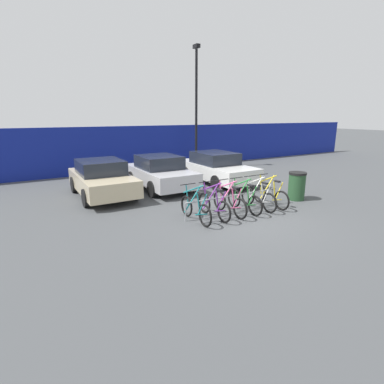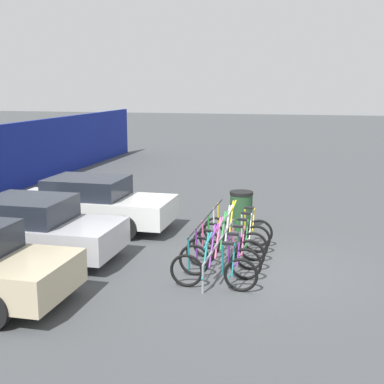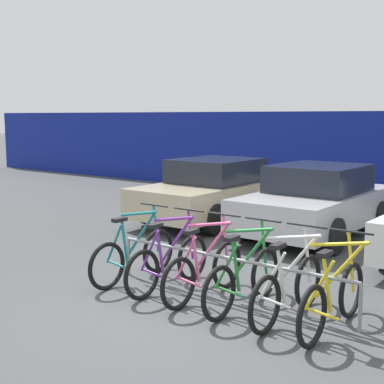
# 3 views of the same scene
# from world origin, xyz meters

# --- Properties ---
(ground_plane) EXTENTS (120.00, 120.00, 0.00)m
(ground_plane) POSITION_xyz_m (0.00, 0.00, 0.00)
(ground_plane) COLOR #424447
(bike_rack) EXTENTS (3.54, 0.04, 0.57)m
(bike_rack) POSITION_xyz_m (0.15, 0.68, 0.48)
(bike_rack) COLOR gray
(bike_rack) RESTS_ON ground
(bicycle_teal) EXTENTS (0.68, 1.71, 1.05)m
(bicycle_teal) POSITION_xyz_m (-1.34, 0.53, 0.38)
(bicycle_teal) COLOR black
(bicycle_teal) RESTS_ON ground
(bicycle_purple) EXTENTS (0.68, 1.71, 1.05)m
(bicycle_purple) POSITION_xyz_m (-0.69, 0.53, 0.38)
(bicycle_purple) COLOR black
(bicycle_purple) RESTS_ON ground
(bicycle_pink) EXTENTS (0.68, 1.71, 1.05)m
(bicycle_pink) POSITION_xyz_m (-0.10, 0.53, 0.38)
(bicycle_pink) COLOR black
(bicycle_pink) RESTS_ON ground
(bicycle_green) EXTENTS (0.68, 1.71, 1.05)m
(bicycle_green) POSITION_xyz_m (0.50, 0.53, 0.38)
(bicycle_green) COLOR black
(bicycle_green) RESTS_ON ground
(bicycle_white) EXTENTS (0.68, 1.71, 1.05)m
(bicycle_white) POSITION_xyz_m (1.10, 0.53, 0.38)
(bicycle_white) COLOR black
(bicycle_white) RESTS_ON ground
(bicycle_yellow) EXTENTS (0.68, 1.71, 1.05)m
(bicycle_yellow) POSITION_xyz_m (1.65, 0.53, 0.38)
(bicycle_yellow) COLOR black
(bicycle_yellow) RESTS_ON ground
(car_beige) EXTENTS (1.91, 4.01, 1.40)m
(car_beige) POSITION_xyz_m (-2.97, 4.80, 0.69)
(car_beige) COLOR #C1B28E
(car_beige) RESTS_ON ground
(car_silver) EXTENTS (1.91, 3.93, 1.40)m
(car_silver) POSITION_xyz_m (-0.52, 4.81, 0.69)
(car_silver) COLOR #B7B7BC
(car_silver) RESTS_ON ground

